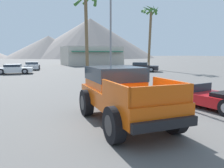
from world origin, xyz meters
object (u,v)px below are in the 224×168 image
at_px(parked_car_dark, 141,67).
at_px(parked_car_silver, 32,66).
at_px(palm_tree_short, 150,22).
at_px(orange_pickup_truck, 121,91).
at_px(red_convertible_car, 210,98).
at_px(palm_tree_tall, 87,13).
at_px(parked_car_white, 14,69).
at_px(street_lamp_post, 111,15).

height_order(parked_car_dark, parked_car_silver, parked_car_dark).
bearing_deg(palm_tree_short, orange_pickup_truck, -127.07).
bearing_deg(parked_car_dark, parked_car_silver, -86.06).
bearing_deg(red_convertible_car, palm_tree_short, 55.86).
distance_m(orange_pickup_truck, palm_tree_short, 26.70).
distance_m(red_convertible_car, parked_car_dark, 19.15).
bearing_deg(palm_tree_tall, red_convertible_car, -89.89).
distance_m(red_convertible_car, parked_car_white, 22.15).
height_order(parked_car_white, parked_car_silver, parked_car_silver).
bearing_deg(parked_car_silver, red_convertible_car, -70.40).
height_order(red_convertible_car, parked_car_dark, parked_car_dark).
xyz_separation_m(orange_pickup_truck, parked_car_white, (-2.96, 20.93, -0.49)).
bearing_deg(parked_car_dark, parked_car_white, -62.05).
xyz_separation_m(red_convertible_car, palm_tree_short, (11.21, 20.72, 6.45)).
bearing_deg(orange_pickup_truck, palm_tree_short, 56.85).
height_order(red_convertible_car, palm_tree_short, palm_tree_short).
bearing_deg(parked_car_white, red_convertible_car, 28.88).
xyz_separation_m(red_convertible_car, street_lamp_post, (-0.93, 8.41, 4.73)).
relative_size(parked_car_white, palm_tree_tall, 0.47).
xyz_separation_m(parked_car_white, palm_tree_tall, (7.43, -4.37, 6.08)).
bearing_deg(palm_tree_tall, orange_pickup_truck, -105.12).
relative_size(parked_car_silver, palm_tree_short, 0.47).
bearing_deg(parked_car_white, parked_car_dark, 86.80).
bearing_deg(parked_car_dark, street_lamp_post, -3.25).
height_order(parked_car_silver, palm_tree_tall, palm_tree_tall).
bearing_deg(street_lamp_post, parked_car_silver, 102.07).
relative_size(street_lamp_post, palm_tree_tall, 0.96).
height_order(orange_pickup_truck, street_lamp_post, street_lamp_post).
distance_m(parked_car_white, parked_car_silver, 6.49).
relative_size(orange_pickup_truck, red_convertible_car, 1.10).
xyz_separation_m(orange_pickup_truck, parked_car_dark, (12.24, 17.59, -0.46)).
bearing_deg(parked_car_silver, street_lamp_post, -68.61).
distance_m(palm_tree_tall, palm_tree_short, 12.01).
relative_size(parked_car_white, parked_car_silver, 0.98).
height_order(red_convertible_car, parked_car_silver, parked_car_silver).
bearing_deg(parked_car_silver, palm_tree_short, -11.40).
bearing_deg(red_convertible_car, street_lamp_post, 90.56).
bearing_deg(street_lamp_post, red_convertible_car, -83.71).
distance_m(red_convertible_car, street_lamp_post, 9.69).
xyz_separation_m(red_convertible_car, parked_car_silver, (-4.86, 26.80, 0.17)).
bearing_deg(street_lamp_post, palm_tree_short, 45.41).
bearing_deg(parked_car_silver, orange_pickup_truck, -79.92).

